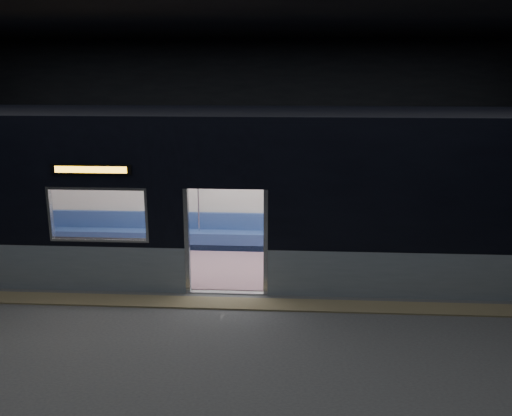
{
  "coord_description": "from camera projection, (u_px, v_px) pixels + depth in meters",
  "views": [
    {
      "loc": [
        1.15,
        -8.53,
        4.16
      ],
      "look_at": [
        0.48,
        2.3,
        1.37
      ],
      "focal_mm": 38.0,
      "sensor_mm": 36.0,
      "label": 1
    }
  ],
  "objects": [
    {
      "name": "handbag",
      "position": [
        348.0,
        228.0,
        12.25
      ],
      "size": [
        0.29,
        0.25,
        0.14
      ],
      "primitive_type": "cube",
      "rotation": [
        0.0,
        0.0,
        0.06
      ],
      "color": "black",
      "rests_on": "passenger"
    },
    {
      "name": "tactile_strip",
      "position": [
        224.0,
        303.0,
        9.88
      ],
      "size": [
        22.8,
        0.5,
        0.03
      ],
      "primitive_type": "cube",
      "color": "#8C7F59",
      "rests_on": "station_floor"
    },
    {
      "name": "station_floor",
      "position": [
        220.0,
        318.0,
        9.35
      ],
      "size": [
        24.0,
        14.0,
        0.01
      ],
      "primitive_type": "cube",
      "color": "#47494C",
      "rests_on": "ground"
    },
    {
      "name": "passenger",
      "position": [
        345.0,
        220.0,
        12.43
      ],
      "size": [
        0.43,
        0.7,
        1.35
      ],
      "rotation": [
        0.0,
        0.0,
        0.18
      ],
      "color": "black",
      "rests_on": "metro_car"
    },
    {
      "name": "metro_car",
      "position": [
        234.0,
        183.0,
        11.35
      ],
      "size": [
        18.0,
        3.04,
        3.35
      ],
      "color": "#8E9BAA",
      "rests_on": "station_floor"
    },
    {
      "name": "station_envelope",
      "position": [
        216.0,
        102.0,
        8.44
      ],
      "size": [
        24.0,
        14.0,
        5.0
      ],
      "color": "black",
      "rests_on": "station_floor"
    },
    {
      "name": "transit_map",
      "position": [
        403.0,
        190.0,
        12.48
      ],
      "size": [
        0.97,
        0.03,
        0.63
      ],
      "primitive_type": "cube",
      "color": "white",
      "rests_on": "metro_car"
    }
  ]
}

